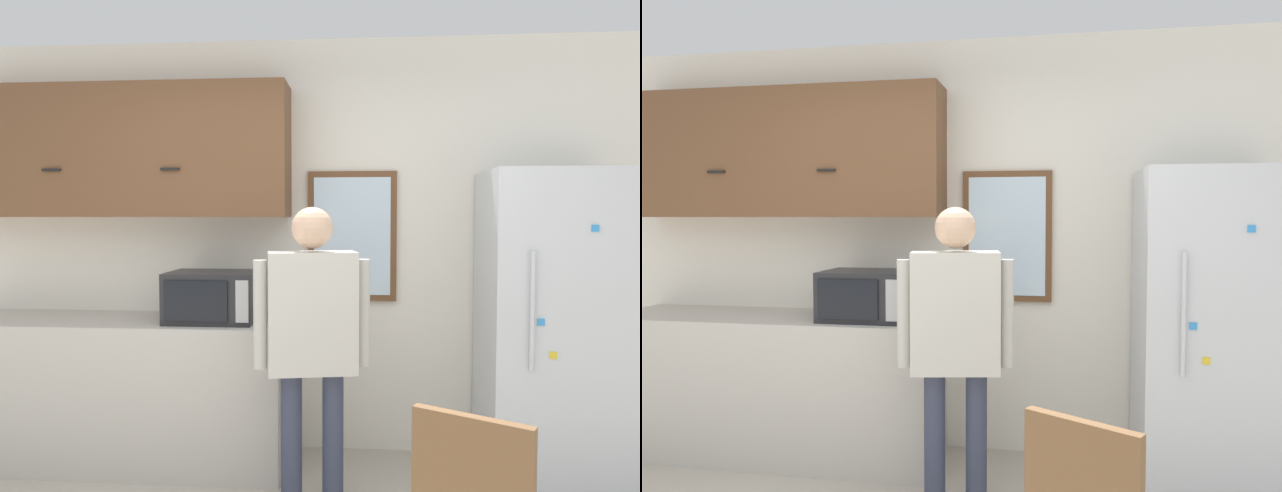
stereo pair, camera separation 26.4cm
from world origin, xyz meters
The scene contains 7 objects.
back_wall centered at (0.00, 2.08, 1.35)m, with size 6.00×0.06×2.70m.
counter centered at (-1.12, 1.74, 0.45)m, with size 2.16×0.61×0.91m.
upper_cabinets centered at (-1.12, 1.89, 1.96)m, with size 2.16×0.34×0.83m.
microwave centered at (-0.48, 1.70, 1.06)m, with size 0.53×0.40×0.30m.
person centered at (0.17, 1.19, 0.97)m, with size 0.59×0.30×1.60m.
refrigerator centered at (1.54, 1.71, 0.91)m, with size 0.79×0.70×1.81m.
window centered at (0.36, 2.04, 1.42)m, with size 0.58×0.05×0.84m.
Camera 2 is at (0.71, -1.66, 1.54)m, focal length 32.00 mm.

